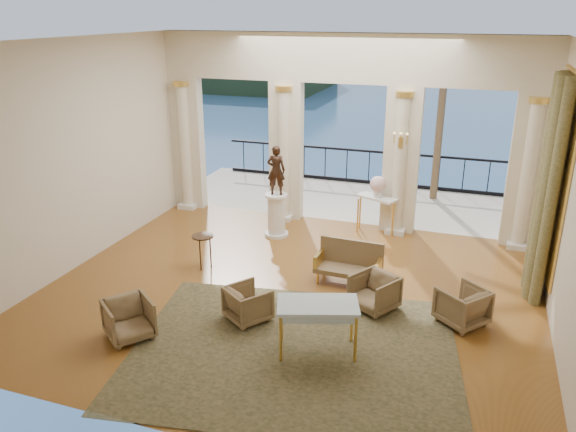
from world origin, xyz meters
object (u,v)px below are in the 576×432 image
at_px(settee, 349,263).
at_px(armchair_d, 248,302).
at_px(armchair_b, 374,291).
at_px(statue, 276,170).
at_px(armchair_c, 462,304).
at_px(game_table, 318,309).
at_px(console_table, 377,203).
at_px(side_table, 203,240).
at_px(armchair_a, 129,317).
at_px(pedestal, 276,216).

bearing_deg(settee, armchair_d, -121.51).
distance_m(armchair_b, armchair_d, 2.22).
distance_m(armchair_b, statue, 4.05).
relative_size(armchair_c, settee, 0.57).
relative_size(armchair_b, statue, 0.63).
relative_size(armchair_c, game_table, 0.53).
bearing_deg(statue, console_table, -166.14).
bearing_deg(side_table, game_table, -35.12).
xyz_separation_m(settee, console_table, (0.00, 2.75, 0.32)).
bearing_deg(armchair_a, armchair_d, -16.19).
height_order(game_table, statue, statue).
relative_size(armchair_d, pedestal, 0.66).
relative_size(armchair_d, statue, 0.60).
relative_size(armchair_a, side_table, 1.01).
bearing_deg(game_table, console_table, 72.45).
bearing_deg(statue, armchair_b, 125.95).
xyz_separation_m(armchair_a, armchair_d, (1.59, 1.13, -0.02)).
bearing_deg(game_table, pedestal, 99.22).
bearing_deg(armchair_b, settee, 157.12).
bearing_deg(game_table, armchair_a, 173.00).
distance_m(armchair_d, statue, 4.01).
xyz_separation_m(armchair_a, pedestal, (0.74, 4.85, 0.13)).
bearing_deg(armchair_c, settee, -72.64).
height_order(armchair_b, statue, statue).
distance_m(armchair_b, settee, 1.10).
height_order(armchair_c, settee, settee).
bearing_deg(armchair_d, armchair_a, 70.51).
relative_size(armchair_c, side_table, 1.01).
relative_size(armchair_d, game_table, 0.49).
bearing_deg(console_table, statue, -131.55).
distance_m(game_table, statue, 4.87).
height_order(settee, side_table, settee).
distance_m(settee, console_table, 2.77).
height_order(armchair_b, console_table, console_table).
height_order(armchair_a, side_table, armchair_a).
xyz_separation_m(armchair_b, console_table, (-0.65, 3.63, 0.37)).
height_order(console_table, side_table, console_table).
bearing_deg(settee, armchair_a, -131.04).
distance_m(armchair_a, armchair_d, 1.95).
xyz_separation_m(armchair_b, armchair_c, (1.48, 0.00, 0.00)).
relative_size(armchair_a, armchair_d, 1.07).
bearing_deg(armchair_c, side_table, -56.34).
bearing_deg(settee, console_table, 92.17).
relative_size(armchair_c, console_table, 0.72).
xyz_separation_m(armchair_b, settee, (-0.65, 0.88, 0.05)).
height_order(armchair_d, console_table, console_table).
xyz_separation_m(pedestal, console_table, (2.15, 0.97, 0.24)).
relative_size(armchair_d, settee, 0.53).
xyz_separation_m(console_table, side_table, (-2.95, -3.09, -0.12)).
bearing_deg(armchair_a, settee, -4.78).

